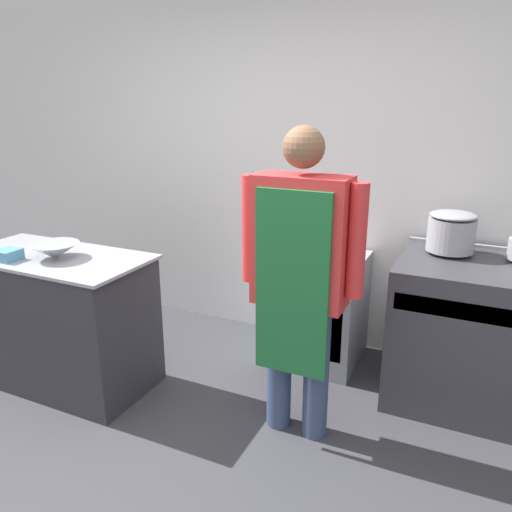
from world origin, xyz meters
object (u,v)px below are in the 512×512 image
at_px(person_cook, 300,269).
at_px(mixing_bowl, 55,251).
at_px(plastic_tub, 8,255).
at_px(stock_pot, 451,231).
at_px(stove, 477,335).
at_px(fridge_unit, 317,308).

xyz_separation_m(person_cook, mixing_bowl, (-1.53, -0.19, -0.04)).
distance_m(mixing_bowl, plastic_tub, 0.28).
bearing_deg(stock_pot, stove, -31.04).
relative_size(fridge_unit, stock_pot, 2.74).
xyz_separation_m(mixing_bowl, stock_pot, (2.20, 1.07, 0.12)).
bearing_deg(plastic_tub, mixing_bowl, 32.89).
bearing_deg(plastic_tub, stove, 22.22).
relative_size(mixing_bowl, stock_pot, 1.05).
distance_m(fridge_unit, plastic_tub, 2.06).
distance_m(stove, person_cook, 1.27).
distance_m(mixing_bowl, stock_pot, 2.44).
bearing_deg(mixing_bowl, person_cook, 7.04).
height_order(person_cook, stock_pot, person_cook).
distance_m(stove, fridge_unit, 1.07).
height_order(fridge_unit, stock_pot, stock_pot).
xyz_separation_m(stove, plastic_tub, (-2.65, -1.08, 0.47)).
distance_m(person_cook, stock_pot, 1.10).
distance_m(stove, mixing_bowl, 2.64).
relative_size(fridge_unit, mixing_bowl, 2.61).
height_order(person_cook, mixing_bowl, person_cook).
height_order(fridge_unit, plastic_tub, plastic_tub).
bearing_deg(person_cook, plastic_tub, -169.10).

